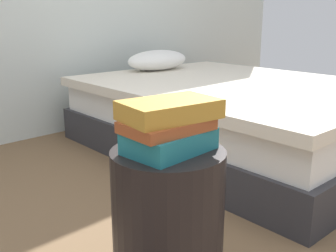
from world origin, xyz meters
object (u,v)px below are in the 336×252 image
bed (232,115)px  side_table (168,227)px  book_rust (167,126)px  book_ochre (170,109)px  book_teal (168,141)px

bed → side_table: bearing=-147.7°
bed → book_rust: size_ratio=8.30×
side_table → book_rust: 0.33m
bed → book_ochre: book_ochre is taller
bed → book_ochre: (-1.38, -0.79, 0.39)m
bed → book_rust: bearing=-147.7°
bed → side_table: bed is taller
side_table → book_rust: book_rust is taller
book_teal → book_rust: book_rust is taller
side_table → book_ochre: 0.37m
bed → side_table: (-1.38, -0.79, 0.02)m
book_ochre → bed: bearing=39.2°
bed → side_table: 1.59m
book_rust → book_ochre: size_ratio=0.91×
book_teal → book_rust: bearing=167.7°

